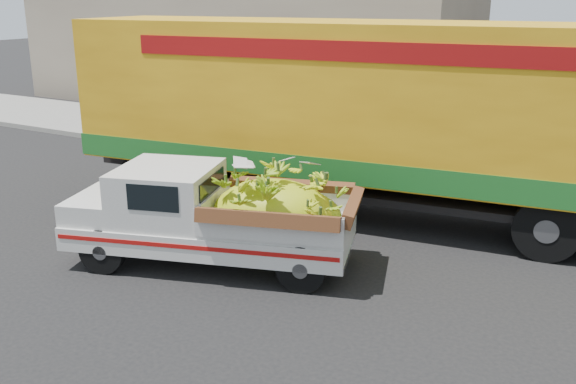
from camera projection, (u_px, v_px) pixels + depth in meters
The scene contains 6 objects.
ground at pixel (200, 242), 11.56m from camera, with size 100.00×100.00×0.00m, color black.
curb at pixel (331, 171), 15.93m from camera, with size 60.00×0.25×0.15m, color gray.
sidewalk at pixel (364, 154), 17.67m from camera, with size 60.00×4.00×0.14m, color gray.
building_left at pixel (241, 41), 25.66m from camera, with size 18.00×6.00×5.00m, color gray.
pickup_truck at pixel (231, 215), 10.33m from camera, with size 4.89×2.99×1.61m.
semi_trailer at pixel (366, 111), 12.38m from camera, with size 12.03×3.88×3.80m.
Camera 1 is at (6.77, -8.54, 4.28)m, focal length 40.00 mm.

